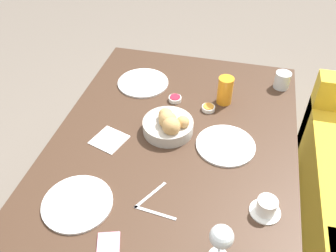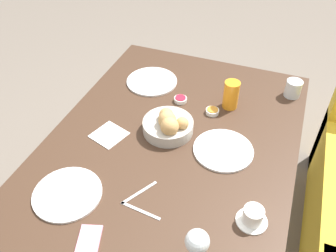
# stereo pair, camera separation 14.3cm
# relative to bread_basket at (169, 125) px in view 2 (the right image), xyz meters

# --- Properties ---
(ground_plane) EXTENTS (10.00, 10.00, 0.00)m
(ground_plane) POSITION_rel_bread_basket_xyz_m (0.04, 0.03, -0.78)
(ground_plane) COLOR #6B6056
(dining_table) EXTENTS (1.42, 1.05, 0.73)m
(dining_table) POSITION_rel_bread_basket_xyz_m (0.04, 0.03, -0.13)
(dining_table) COLOR #3D281C
(dining_table) RESTS_ON ground_plane
(bread_basket) EXTENTS (0.22, 0.22, 0.12)m
(bread_basket) POSITION_rel_bread_basket_xyz_m (0.00, 0.00, 0.00)
(bread_basket) COLOR #B2ADA3
(bread_basket) RESTS_ON dining_table
(plate_near_left) EXTENTS (0.26, 0.26, 0.01)m
(plate_near_left) POSITION_rel_bread_basket_xyz_m (-0.34, -0.22, -0.04)
(plate_near_left) COLOR white
(plate_near_left) RESTS_ON dining_table
(plate_near_right) EXTENTS (0.26, 0.26, 0.01)m
(plate_near_right) POSITION_rel_bread_basket_xyz_m (0.46, -0.23, -0.04)
(plate_near_right) COLOR white
(plate_near_right) RESTS_ON dining_table
(plate_far_center) EXTENTS (0.25, 0.25, 0.01)m
(plate_far_center) POSITION_rel_bread_basket_xyz_m (0.03, 0.26, -0.04)
(plate_far_center) COLOR white
(plate_far_center) RESTS_ON dining_table
(juice_glass) EXTENTS (0.07, 0.07, 0.14)m
(juice_glass) POSITION_rel_bread_basket_xyz_m (-0.28, 0.21, 0.02)
(juice_glass) COLOR orange
(juice_glass) RESTS_ON dining_table
(water_tumbler) EXTENTS (0.08, 0.08, 0.09)m
(water_tumbler) POSITION_rel_bread_basket_xyz_m (-0.47, 0.48, -0.00)
(water_tumbler) COLOR silver
(water_tumbler) RESTS_ON dining_table
(wine_glass) EXTENTS (0.08, 0.08, 0.16)m
(wine_glass) POSITION_rel_bread_basket_xyz_m (0.54, 0.29, 0.07)
(wine_glass) COLOR silver
(wine_glass) RESTS_ON dining_table
(coffee_cup) EXTENTS (0.11, 0.11, 0.07)m
(coffee_cup) POSITION_rel_bread_basket_xyz_m (0.33, 0.43, -0.01)
(coffee_cup) COLOR white
(coffee_cup) RESTS_ON dining_table
(jam_bowl_berry) EXTENTS (0.06, 0.06, 0.02)m
(jam_bowl_berry) POSITION_rel_bread_basket_xyz_m (-0.23, -0.02, -0.03)
(jam_bowl_berry) COLOR white
(jam_bowl_berry) RESTS_ON dining_table
(jam_bowl_honey) EXTENTS (0.06, 0.06, 0.02)m
(jam_bowl_honey) POSITION_rel_bread_basket_xyz_m (-0.20, 0.15, -0.03)
(jam_bowl_honey) COLOR white
(jam_bowl_honey) RESTS_ON dining_table
(fork_silver) EXTENTS (0.03, 0.16, 0.00)m
(fork_silver) POSITION_rel_bread_basket_xyz_m (0.43, 0.05, -0.04)
(fork_silver) COLOR #B7B7BC
(fork_silver) RESTS_ON dining_table
(knife_silver) EXTENTS (0.14, 0.09, 0.00)m
(knife_silver) POSITION_rel_bread_basket_xyz_m (0.35, 0.02, -0.04)
(knife_silver) COLOR #B7B7BC
(knife_silver) RESTS_ON dining_table
(napkin) EXTENTS (0.17, 0.17, 0.00)m
(napkin) POSITION_rel_bread_basket_xyz_m (0.11, -0.24, -0.04)
(napkin) COLOR white
(napkin) RESTS_ON dining_table
(cell_phone) EXTENTS (0.17, 0.12, 0.01)m
(cell_phone) POSITION_rel_bread_basket_xyz_m (0.61, -0.05, -0.04)
(cell_phone) COLOR pink
(cell_phone) RESTS_ON dining_table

